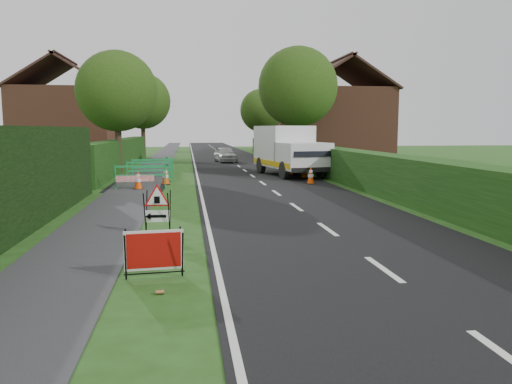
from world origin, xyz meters
TOP-DOWN VIEW (x-y plane):
  - ground at (0.00, 0.00)m, footprint 120.00×120.00m
  - road_surface at (2.50, 35.00)m, footprint 6.00×90.00m
  - footpath at (-3.00, 35.00)m, footprint 2.00×90.00m
  - hedge_west_far at (-5.00, 22.00)m, footprint 1.00×24.00m
  - hedge_east at (6.50, 16.00)m, footprint 1.20×50.00m
  - house_west at (-10.00, 30.00)m, footprint 7.50×7.40m
  - house_east_a at (11.00, 28.00)m, footprint 7.50×7.40m
  - house_east_b at (12.00, 42.00)m, footprint 7.50×7.40m
  - tree_nw at (-4.60, 18.00)m, footprint 4.40×4.40m
  - tree_ne at (6.40, 22.00)m, footprint 5.20×5.20m
  - tree_fw at (-4.60, 34.00)m, footprint 4.80×4.80m
  - tree_fe at (6.40, 38.00)m, footprint 4.20×4.20m
  - red_rect_sign at (-1.40, -2.47)m, footprint 0.98×0.64m
  - triangle_sign at (-1.56, 0.92)m, footprint 0.74×0.74m
  - works_van at (4.45, 15.27)m, footprint 3.18×6.00m
  - traffic_cone_0 at (4.58, 10.98)m, footprint 0.38×0.38m
  - traffic_cone_1 at (4.99, 13.84)m, footprint 0.38×0.38m
  - traffic_cone_2 at (4.59, 15.31)m, footprint 0.38×0.38m
  - traffic_cone_3 at (-2.83, 9.99)m, footprint 0.38×0.38m
  - traffic_cone_4 at (-1.80, 11.66)m, footprint 0.38×0.38m
  - ped_barrier_0 at (-2.75, 10.28)m, footprint 2.09×0.70m
  - ped_barrier_1 at (-2.56, 12.70)m, footprint 2.09×0.79m
  - ped_barrier_2 at (-2.54, 14.64)m, footprint 2.08×0.82m
  - ped_barrier_3 at (-1.82, 15.83)m, footprint 0.62×2.09m
  - redwhite_plank at (-2.93, 9.92)m, footprint 1.49×0.27m
  - litter_can at (-1.27, -3.28)m, footprint 0.12×0.07m
  - hatchback_car at (1.95, 26.36)m, footprint 1.72×3.50m

SIDE VIEW (x-z plane):
  - ground at x=0.00m, z-range 0.00..0.00m
  - hedge_west_far at x=-5.00m, z-range -0.90..0.90m
  - hedge_east at x=6.50m, z-range -0.75..0.75m
  - redwhite_plank at x=-2.93m, z-range -0.12..0.12m
  - litter_can at x=-1.27m, z-range -0.03..0.03m
  - road_surface at x=2.50m, z-range -0.01..0.01m
  - footpath at x=-3.00m, z-range -0.01..0.02m
  - traffic_cone_0 at x=4.58m, z-range 0.00..0.79m
  - traffic_cone_1 at x=4.99m, z-range 0.00..0.79m
  - traffic_cone_2 at x=4.59m, z-range 0.00..0.79m
  - traffic_cone_3 at x=-2.83m, z-range 0.00..0.79m
  - traffic_cone_4 at x=-1.80m, z-range 0.00..0.79m
  - red_rect_sign at x=-1.40m, z-range 0.06..0.86m
  - hatchback_car at x=1.95m, z-range 0.00..1.15m
  - ped_barrier_0 at x=-2.75m, z-range 0.13..1.13m
  - ped_barrier_1 at x=-2.56m, z-range 0.13..1.13m
  - ped_barrier_2 at x=-2.54m, z-range 0.13..1.13m
  - ped_barrier_3 at x=-1.82m, z-range 0.13..1.13m
  - triangle_sign at x=-1.56m, z-range 0.20..1.20m
  - works_van at x=4.45m, z-range 0.08..2.68m
  - house_west at x=-10.00m, z-range -1.04..6.84m
  - house_east_a at x=11.00m, z-range -1.04..6.84m
  - house_east_b at x=12.00m, z-range -1.04..6.84m
  - tree_fe at x=6.40m, z-range 1.05..7.39m
  - tree_nw at x=-4.60m, z-range 1.13..7.83m
  - tree_fw at x=-4.60m, z-range 1.21..8.45m
  - tree_ne at x=6.40m, z-range 1.28..9.07m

